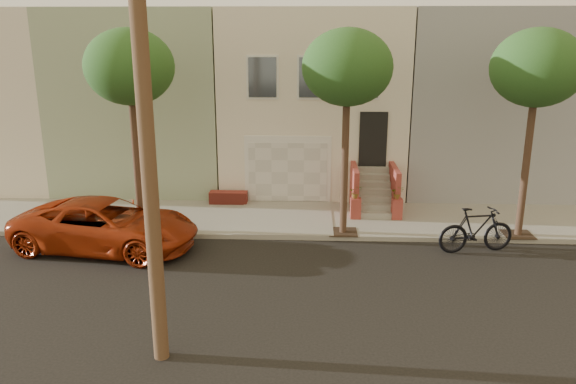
{
  "coord_description": "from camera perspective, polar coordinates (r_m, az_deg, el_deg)",
  "views": [
    {
      "loc": [
        -0.04,
        -13.08,
        6.29
      ],
      "look_at": [
        -0.71,
        3.0,
        1.72
      ],
      "focal_mm": 35.14,
      "sensor_mm": 36.0,
      "label": 1
    }
  ],
  "objects": [
    {
      "name": "pickup_truck",
      "position": [
        17.65,
        -17.92,
        -3.21
      ],
      "size": [
        5.76,
        3.32,
        1.51
      ],
      "primitive_type": "imported",
      "rotation": [
        0.0,
        0.0,
        1.42
      ],
      "color": "maroon",
      "rests_on": "ground"
    },
    {
      "name": "tree_right",
      "position": [
        18.23,
        23.92,
        11.29
      ],
      "size": [
        2.7,
        2.57,
        6.3
      ],
      "color": "#2D2116",
      "rests_on": "sidewalk"
    },
    {
      "name": "motorcycle",
      "position": [
        17.49,
        18.51,
        -3.66
      ],
      "size": [
        2.38,
        1.08,
        1.38
      ],
      "primitive_type": "imported",
      "rotation": [
        0.0,
        0.0,
        1.77
      ],
      "color": "black",
      "rests_on": "ground"
    },
    {
      "name": "house_row",
      "position": [
        24.41,
        2.52,
        9.63
      ],
      "size": [
        33.1,
        11.7,
        7.0
      ],
      "color": "beige",
      "rests_on": "sidewalk"
    },
    {
      "name": "ground",
      "position": [
        14.52,
        2.36,
        -9.83
      ],
      "size": [
        90.0,
        90.0,
        0.0
      ],
      "primitive_type": "plane",
      "color": "black",
      "rests_on": "ground"
    },
    {
      "name": "tree_mid",
      "position": [
        17.04,
        6.04,
        12.3
      ],
      "size": [
        2.7,
        2.57,
        6.3
      ],
      "color": "#2D2116",
      "rests_on": "sidewalk"
    },
    {
      "name": "sidewalk",
      "position": [
        19.45,
        2.4,
        -2.78
      ],
      "size": [
        40.0,
        3.7,
        0.15
      ],
      "primitive_type": "cube",
      "color": "gray",
      "rests_on": "ground"
    },
    {
      "name": "tree_left",
      "position": [
        17.87,
        -15.75,
        11.97
      ],
      "size": [
        2.7,
        2.57,
        6.3
      ],
      "color": "#2D2116",
      "rests_on": "sidewalk"
    }
  ]
}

